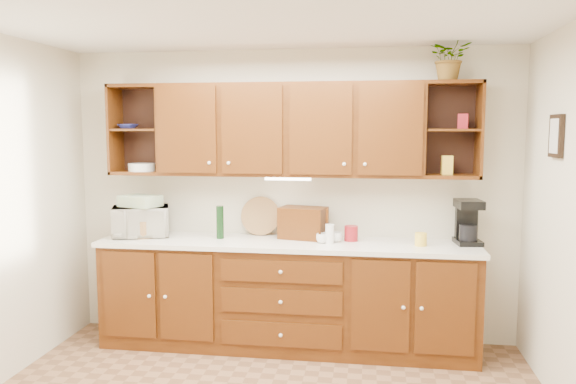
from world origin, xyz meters
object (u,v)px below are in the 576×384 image
(microwave, at_px, (141,221))
(coffee_maker, at_px, (468,223))
(bread_box, at_px, (303,223))
(potted_plant, at_px, (450,58))

(microwave, distance_m, coffee_maker, 2.85)
(bread_box, distance_m, potted_plant, 1.84)
(coffee_maker, xyz_separation_m, potted_plant, (-0.19, -0.02, 1.35))
(coffee_maker, bearing_deg, potted_plant, -179.66)
(microwave, height_order, bread_box, bread_box)
(microwave, bearing_deg, potted_plant, -19.41)
(coffee_maker, height_order, potted_plant, potted_plant)
(bread_box, height_order, coffee_maker, coffee_maker)
(potted_plant, bearing_deg, bread_box, 177.71)
(microwave, xyz_separation_m, bread_box, (1.45, 0.11, 0.00))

